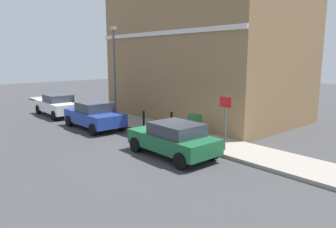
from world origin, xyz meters
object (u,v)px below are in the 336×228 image
Objects in this scene: car_white at (58,105)px; street_sign at (225,115)px; bollard_far_kerb at (144,119)px; bollard_near_cabinet at (171,121)px; car_blue at (94,115)px; utility_cabinet at (195,127)px; car_green at (173,139)px; lamppost at (114,68)px.

street_sign is (1.76, -13.03, 0.91)m from car_white.
car_white is 1.83× the size of street_sign.
bollard_far_kerb is 5.41m from street_sign.
street_sign reaches higher than bollard_far_kerb.
street_sign reaches higher than bollard_near_cabinet.
bollard_far_kerb is at bearing -147.74° from car_blue.
car_white is at bearing 102.12° from utility_cabinet.
street_sign is at bearing -103.79° from utility_cabinet.
car_green is 4.44m from bollard_far_kerb.
utility_cabinet is (2.38, 1.09, -0.06)m from car_green.
utility_cabinet is 1.80m from bollard_near_cabinet.
car_blue is 3.91× the size of bollard_near_cabinet.
street_sign is at bearing -170.88° from car_white.
car_white is at bearing 105.05° from bollard_near_cabinet.
car_blue reaches higher than bollard_near_cabinet.
lamppost is (0.00, 5.49, 2.60)m from bollard_near_cabinet.
car_blue reaches higher than bollard_far_kerb.
car_blue is at bearing 121.93° from bollard_far_kerb.
utility_cabinet is 0.20× the size of lamppost.
bollard_far_kerb is 0.45× the size of street_sign.
car_blue reaches higher than car_green.
car_white is at bearing 101.22° from bollard_far_kerb.
car_green is 0.93× the size of car_white.
car_green is at bearing -106.51° from lamppost.
bollard_near_cabinet and bollard_far_kerb have the same top height.
bollard_near_cabinet is 1.54m from bollard_far_kerb.
car_blue is 6.05m from utility_cabinet.
lamppost reaches higher than utility_cabinet.
utility_cabinet is at bearing -93.19° from bollard_near_cabinet.
bollard_far_kerb is (1.53, -7.72, -0.05)m from car_white.
lamppost is at bearing 89.18° from utility_cabinet.
lamppost is at bearing 86.05° from street_sign.
bollard_near_cabinet is (2.48, 2.88, -0.04)m from car_green.
lamppost reaches higher than car_white.
lamppost reaches higher than car_green.
car_blue is at bearing 102.93° from street_sign.
bollard_near_cabinet is (0.10, 1.80, 0.02)m from utility_cabinet.
bollard_near_cabinet is 1.00× the size of bollard_far_kerb.
street_sign is at bearing -93.95° from lamppost.
street_sign reaches higher than car_white.
car_blue is 4.51m from bollard_near_cabinet.
lamppost is at bearing -15.93° from car_green.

